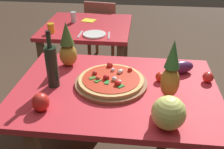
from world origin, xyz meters
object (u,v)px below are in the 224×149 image
at_px(drinking_glass_juice, 51,28).
at_px(tomato_at_corner, 160,77).
at_px(wine_bottle, 52,66).
at_px(knife_utensil, 109,35).
at_px(pineapple_right, 68,47).
at_px(napkin_folded, 89,20).
at_px(drinking_glass_water, 74,17).
at_px(dinner_plate, 94,34).
at_px(fork_utensil, 80,34).
at_px(display_table, 116,98).
at_px(background_table, 88,35).
at_px(tomato_near_board, 208,77).
at_px(pizza_board, 111,83).
at_px(eggplant, 180,67).
at_px(pizza, 111,79).
at_px(melon, 169,113).
at_px(dining_chair, 103,28).
at_px(bell_pepper, 41,102).

bearing_deg(drinking_glass_juice, tomato_at_corner, -39.20).
relative_size(wine_bottle, knife_utensil, 2.08).
distance_m(pineapple_right, napkin_folded, 1.09).
height_order(drinking_glass_water, knife_utensil, drinking_glass_water).
xyz_separation_m(dinner_plate, fork_utensil, (-0.14, 0.00, -0.00)).
xyz_separation_m(drinking_glass_juice, knife_utensil, (0.57, -0.02, -0.04)).
bearing_deg(tomato_at_corner, display_table, -158.74).
bearing_deg(fork_utensil, dinner_plate, 1.46).
bearing_deg(napkin_folded, wine_bottle, -88.58).
xyz_separation_m(background_table, drinking_glass_juice, (-0.30, -0.27, 0.16)).
bearing_deg(tomato_near_board, pineapple_right, 171.98).
bearing_deg(pizza_board, eggplant, 25.40).
relative_size(display_table, dinner_plate, 5.97).
xyz_separation_m(tomato_at_corner, drinking_glass_juice, (-1.02, 0.83, 0.01)).
xyz_separation_m(display_table, drinking_glass_juice, (-0.73, 0.94, 0.13)).
relative_size(pizza, knife_utensil, 2.37).
distance_m(display_table, napkin_folded, 1.43).
bearing_deg(napkin_folded, display_table, -72.07).
bearing_deg(pizza, napkin_folded, 106.93).
bearing_deg(drinking_glass_water, melon, -61.55).
xyz_separation_m(dining_chair, tomato_at_corner, (0.65, -1.76, 0.30)).
height_order(dining_chair, melon, melon).
height_order(background_table, dining_chair, dining_chair).
bearing_deg(display_table, dining_chair, 101.02).
bearing_deg(display_table, drinking_glass_juice, 127.85).
height_order(background_table, dinner_plate, dinner_plate).
distance_m(dining_chair, drinking_glass_water, 0.70).
bearing_deg(drinking_glass_juice, pineapple_right, -62.35).
height_order(background_table, eggplant, eggplant).
distance_m(pizza, drinking_glass_juice, 1.15).
distance_m(bell_pepper, tomato_near_board, 1.08).
height_order(tomato_near_board, knife_utensil, tomato_near_board).
distance_m(pizza_board, dinner_plate, 0.93).
bearing_deg(pizza_board, melon, -48.67).
relative_size(background_table, pizza, 2.13).
relative_size(display_table, fork_utensil, 7.30).
height_order(melon, dinner_plate, melon).
bearing_deg(pineapple_right, pizza, -35.39).
distance_m(wine_bottle, napkin_folded, 1.39).
relative_size(pizza_board, napkin_folded, 3.39).
bearing_deg(fork_utensil, tomato_at_corner, -46.66).
relative_size(dining_chair, napkin_folded, 6.07).
xyz_separation_m(bell_pepper, eggplant, (0.82, 0.53, -0.00)).
bearing_deg(fork_utensil, drinking_glass_water, 113.67).
height_order(pizza, melon, melon).
bearing_deg(drinking_glass_water, pineapple_right, -78.34).
bearing_deg(background_table, tomato_at_corner, -56.93).
bearing_deg(knife_utensil, pineapple_right, -114.71).
bearing_deg(background_table, display_table, -70.45).
xyz_separation_m(melon, tomato_at_corner, (-0.02, 0.47, -0.06)).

